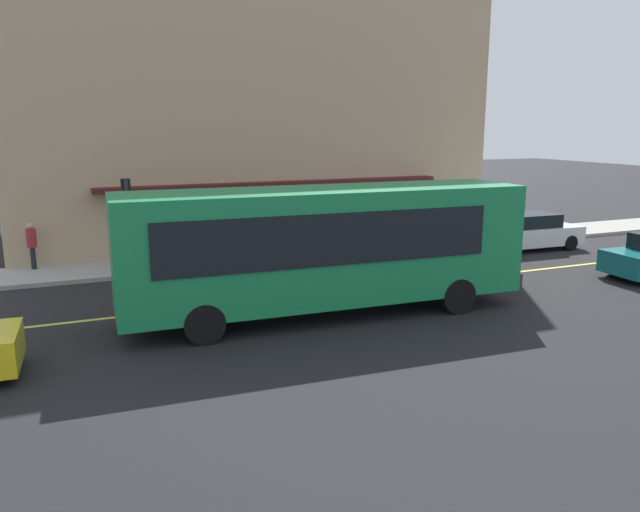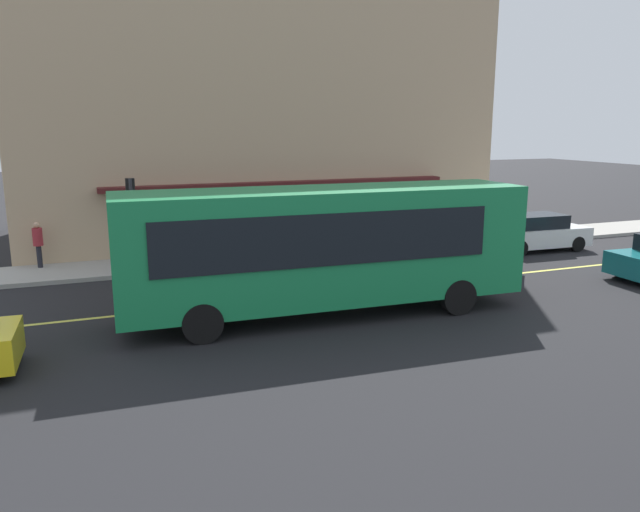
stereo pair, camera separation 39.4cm
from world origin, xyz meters
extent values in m
plane|color=black|center=(0.00, 0.00, 0.00)|extent=(120.00, 120.00, 0.00)
cube|color=#9E9B93|center=(0.00, 5.65, 0.07)|extent=(80.00, 2.77, 0.15)
cube|color=#D8D14C|center=(0.00, 0.00, 0.00)|extent=(36.00, 0.16, 0.01)
cube|color=tan|center=(-0.87, 12.04, 7.56)|extent=(20.51, 10.02, 15.11)
cube|color=#4C1919|center=(-0.87, 6.78, 2.80)|extent=(14.35, 0.70, 0.20)
cube|color=black|center=(-0.87, 7.00, 1.50)|extent=(12.30, 0.08, 2.00)
cube|color=#197F47|center=(-2.57, -2.01, 2.00)|extent=(11.09, 2.93, 3.00)
cube|color=black|center=(2.88, -2.22, 2.36)|extent=(0.20, 2.10, 1.80)
cube|color=black|center=(-2.82, -0.73, 2.36)|extent=(8.80, 0.40, 1.32)
cube|color=black|center=(-2.92, -3.26, 2.36)|extent=(8.80, 0.40, 1.32)
cube|color=#0CF259|center=(2.95, -2.22, 3.25)|extent=(0.15, 1.90, 0.36)
cube|color=#2D2D33|center=(2.98, -2.22, 0.75)|extent=(0.25, 2.40, 0.40)
cylinder|color=black|center=(0.99, -1.02, 0.50)|extent=(1.01, 0.34, 1.00)
cylinder|color=black|center=(0.90, -3.27, 0.50)|extent=(1.01, 0.34, 1.00)
cylinder|color=black|center=(-6.04, -0.74, 0.50)|extent=(1.01, 0.34, 1.00)
cylinder|color=black|center=(-6.13, -3.00, 0.50)|extent=(1.01, 0.34, 1.00)
cylinder|color=#2D2D33|center=(-7.00, 4.83, 1.75)|extent=(0.12, 0.12, 3.20)
cube|color=black|center=(-7.00, 5.03, 2.90)|extent=(0.30, 0.30, 0.90)
sphere|color=red|center=(-7.00, 5.20, 3.17)|extent=(0.18, 0.18, 0.18)
sphere|color=orange|center=(-7.00, 5.20, 2.90)|extent=(0.18, 0.18, 0.18)
sphere|color=green|center=(-7.00, 5.20, 2.63)|extent=(0.18, 0.18, 0.18)
cylinder|color=black|center=(8.57, -1.66, 0.32)|extent=(0.65, 0.25, 0.64)
cube|color=white|center=(9.03, 3.14, 0.60)|extent=(4.36, 1.95, 0.75)
cube|color=black|center=(8.88, 3.15, 1.25)|extent=(2.46, 1.59, 0.55)
cylinder|color=black|center=(10.47, 3.91, 0.32)|extent=(0.65, 0.24, 0.64)
cylinder|color=black|center=(10.42, 2.28, 0.32)|extent=(0.65, 0.24, 0.64)
cylinder|color=black|center=(7.64, 4.01, 0.32)|extent=(0.65, 0.24, 0.64)
cylinder|color=black|center=(7.58, 2.37, 0.32)|extent=(0.65, 0.24, 0.64)
cylinder|color=black|center=(4.62, 6.42, 0.54)|extent=(0.18, 0.18, 0.78)
cylinder|color=#33388C|center=(4.62, 6.42, 1.23)|extent=(0.34, 0.34, 0.61)
sphere|color=tan|center=(4.62, 6.42, 1.65)|extent=(0.22, 0.22, 0.22)
cylinder|color=black|center=(-10.16, 6.49, 0.55)|extent=(0.18, 0.18, 0.80)
cylinder|color=maroon|center=(-10.16, 6.49, 1.26)|extent=(0.34, 0.34, 0.63)
sphere|color=tan|center=(-10.16, 6.49, 1.69)|extent=(0.22, 0.22, 0.22)
cylinder|color=black|center=(8.49, 5.52, 0.55)|extent=(0.18, 0.18, 0.80)
cylinder|color=#26723F|center=(8.49, 5.52, 1.27)|extent=(0.34, 0.34, 0.64)
sphere|color=tan|center=(8.49, 5.52, 1.70)|extent=(0.22, 0.22, 0.22)
camera|label=1|loc=(-8.98, -17.00, 5.16)|focal=34.54mm
camera|label=2|loc=(-8.62, -17.15, 5.16)|focal=34.54mm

